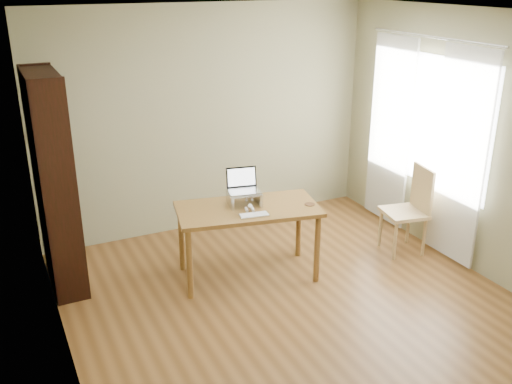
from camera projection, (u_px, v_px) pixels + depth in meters
name	position (u px, v px, depth m)	size (l,w,h in m)	color
room	(311.00, 178.00, 4.73)	(4.04, 4.54, 2.64)	#5A3817
bookshelf	(55.00, 183.00, 5.35)	(0.30, 0.90, 2.10)	black
curtains	(422.00, 142.00, 6.21)	(0.03, 1.90, 2.25)	white
desk	(248.00, 217.00, 5.61)	(1.49, 0.95, 0.75)	brown
laptop_stand	(244.00, 197.00, 5.61)	(0.32, 0.25, 0.13)	silver
laptop	(242.00, 185.00, 5.62)	(0.34, 0.31, 0.22)	silver
keyboard	(254.00, 215.00, 5.37)	(0.30, 0.16, 0.02)	silver
coaster	(310.00, 204.00, 5.64)	(0.10, 0.10, 0.01)	brown
cat	(245.00, 198.00, 5.65)	(0.23, 0.47, 0.13)	#4C413B
chair	(410.00, 206.00, 6.19)	(0.50, 0.50, 0.96)	tan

